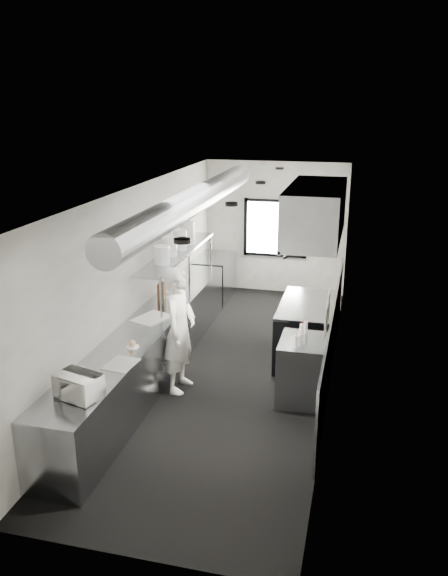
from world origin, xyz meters
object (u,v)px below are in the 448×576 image
Objects in this scene: bottle_station at (303,371)px; small_plate at (133,347)px; plate_stack_b at (170,246)px; squeeze_bottle_c at (301,334)px; far_work_table at (214,278)px; deli_tub_a at (69,385)px; plate_stack_a at (162,255)px; squeeze_bottle_b at (300,340)px; deli_tub_b at (79,373)px; exhaust_hood at (315,213)px; microwave at (78,386)px; knife_block at (161,291)px; plate_stack_c at (180,240)px; squeeze_bottle_a at (296,342)px; plate_stack_d at (187,233)px; squeeze_bottle_d at (302,330)px; squeeze_bottle_e at (306,327)px; prep_counter at (151,348)px; range at (306,331)px; pass_shelf at (178,253)px; line_cook at (179,330)px; cutting_board at (152,318)px.

bottle_station is 5.18× the size of small_plate.
squeeze_bottle_c is at bearing -31.04° from plate_stack_b.
far_work_table is 2.80m from plate_stack_b.
plate_stack_b is at bearing 89.13° from deli_tub_a.
plate_stack_a is 2.65m from squeeze_bottle_b.
deli_tub_b is (-2.45, -1.71, 0.50)m from bottle_station.
squeeze_bottle_b reaches higher than deli_tub_b.
deli_tub_b is (-2.40, -3.11, -1.44)m from exhaust_hood.
deli_tub_a is at bearing -90.87° from plate_stack_b.
microwave is 3.07m from squeeze_bottle_c.
knife_block is at bearing -174.79° from exhaust_hood.
plate_stack_c is 1.94× the size of squeeze_bottle_a.
plate_stack_d is at bearing 159.58° from exhaust_hood.
plate_stack_a is at bearing 161.56° from squeeze_bottle_d.
deli_tub_b is 0.35× the size of plate_stack_d.
plate_stack_b is 1.85× the size of squeeze_bottle_e.
knife_block is 1.46× the size of squeeze_bottle_a.
deli_tub_b is (-0.15, -1.91, 0.50)m from prep_counter.
bottle_station is at bearing -59.47° from far_work_table.
plate_stack_d is (0.08, 4.26, 0.82)m from deli_tub_a.
range is at bearing -0.19° from plate_stack_b.
squeeze_bottle_b is at bearing -9.78° from prep_counter.
plate_stack_c is (-0.17, 2.60, 0.83)m from small_plate.
range is 1.34m from squeeze_bottle_d.
plate_stack_d is 3.31m from squeeze_bottle_c.
microwave is (0.07, -6.05, 0.59)m from far_work_table.
plate_stack_d is at bearing 139.66° from squeeze_bottle_e.
knife_block is at bearing 159.70° from squeeze_bottle_e.
plate_stack_d is at bearing 137.61° from squeeze_bottle_d.
pass_shelf reaches higher than squeeze_bottle_e.
knife_block is 1.52× the size of squeeze_bottle_b.
plate_stack_d is at bearing 73.37° from knife_block.
exhaust_hood is 8.50× the size of knife_block.
small_plate is (-2.12, -2.17, -1.48)m from exhaust_hood.
small_plate is 2.26m from squeeze_bottle_c.
line_cook reaches higher than far_work_table.
plate_stack_c is at bearing 137.18° from squeeze_bottle_a.
microwave is at bearing -136.10° from bottle_station.
prep_counter is at bearing 179.02° from squeeze_bottle_d.
prep_counter is 0.46m from cutting_board.
exhaust_hood is 15.77× the size of deli_tub_b.
plate_stack_c is at bearing 90.12° from plate_stack_a.
cutting_board is (0.13, 2.28, -0.04)m from deli_tub_a.
small_plate is 2.15m from squeeze_bottle_a.
prep_counter is at bearing -88.44° from pass_shelf.
range is 9.31× the size of squeeze_bottle_d.
pass_shelf reaches higher than deli_tub_a.
plate_stack_a is 2.52m from squeeze_bottle_e.
plate_stack_d is (-0.01, 0.42, 0.03)m from plate_stack_c.
deli_tub_b is 0.80× the size of small_plate.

